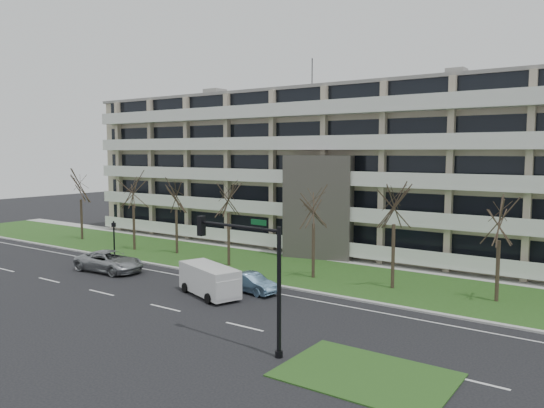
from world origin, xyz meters
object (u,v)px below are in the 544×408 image
Objects in this scene: white_van at (210,278)px; pedestrian_signal at (114,235)px; traffic_signal at (250,265)px; blue_sedan at (251,283)px; silver_pickup at (109,261)px.

pedestrian_signal reaches higher than white_van.
traffic_signal is at bearing -47.23° from pedestrian_signal.
pedestrian_signal is at bearing -175.94° from white_van.
pedestrian_signal is at bearing 160.11° from traffic_signal.
blue_sedan is 2.85m from white_van.
traffic_signal is (18.81, -6.65, 3.23)m from silver_pickup.
traffic_signal is 1.87× the size of pedestrian_signal.
blue_sedan is at bearing -29.99° from pedestrian_signal.
blue_sedan is (12.80, 1.42, -0.16)m from silver_pickup.
silver_pickup is 20.21m from traffic_signal.
pedestrian_signal is at bearing 43.61° from silver_pickup.
white_van is 15.38m from pedestrian_signal.
traffic_signal is at bearing -134.88° from blue_sedan.
silver_pickup is 0.93× the size of traffic_signal.
silver_pickup is at bearing -164.19° from white_van.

